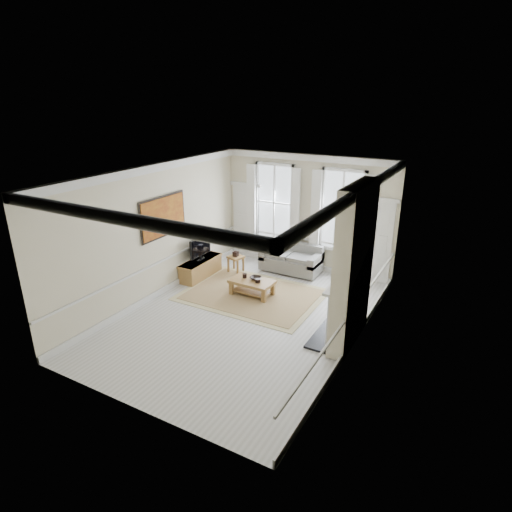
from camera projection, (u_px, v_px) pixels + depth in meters
The scene contains 23 objects.
floor at pixel (245, 317), 10.12m from camera, with size 7.20×7.20×0.00m, color #B7B5AD.
ceiling at pixel (244, 173), 8.92m from camera, with size 7.20×7.20×0.00m, color white.
back_wall at pixel (307, 213), 12.46m from camera, with size 5.20×5.20×0.00m, color beige.
left_wall at pixel (155, 233), 10.70m from camera, with size 7.20×7.20×0.00m, color beige.
right_wall at pixel (359, 272), 8.34m from camera, with size 7.20×7.20×0.00m, color beige.
window_left at pixel (274, 203), 12.83m from camera, with size 1.26×0.20×2.20m, color #B2BCC6, non-canonical shape.
window_right at pixel (342, 211), 11.87m from camera, with size 1.26×0.20×2.20m, color #B2BCC6, non-canonical shape.
door_left at pixel (246, 222), 13.55m from camera, with size 0.90×0.08×2.30m, color silver.
door_right at pixel (375, 242), 11.69m from camera, with size 0.90×0.08×2.30m, color silver.
painting at pixel (163, 216), 10.80m from camera, with size 0.05×1.66×1.06m, color #B2771E.
chimney_breast at pixel (354, 267), 8.58m from camera, with size 0.35×1.70×3.38m, color beige.
hearth at pixel (328, 334), 9.37m from camera, with size 0.55×1.50×0.05m, color black.
fireplace at pixel (339, 307), 9.03m from camera, with size 0.21×1.45×1.33m.
mirror at pixel (344, 249), 8.55m from camera, with size 0.06×1.26×1.06m, color gold.
sofa at pixel (292, 260), 12.64m from camera, with size 1.75×0.85×0.84m.
side_table at pixel (236, 260), 12.58m from camera, with size 0.50×0.50×0.49m.
rug at pixel (252, 294), 11.24m from camera, with size 3.50×2.60×0.02m, color #9B7A50.
coffee_table at pixel (252, 283), 11.12m from camera, with size 1.14×0.68×0.42m.
ceramic_pot_a at pixel (245, 276), 11.23m from camera, with size 0.11×0.11×0.11m, color black.
ceramic_pot_b at pixel (258, 281), 10.94m from camera, with size 0.14×0.14×0.10m, color black.
bowl at pixel (256, 278), 11.14m from camera, with size 0.29×0.29×0.07m, color black.
tv_stand at pixel (201, 268), 12.28m from camera, with size 0.47×1.47×0.52m, color brown.
tv at pixel (200, 247), 12.04m from camera, with size 0.08×0.90×0.68m.
Camera 1 is at (4.57, -7.70, 4.95)m, focal length 30.00 mm.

